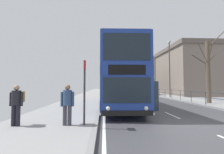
% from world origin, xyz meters
% --- Properties ---
extents(ground, '(15.80, 140.00, 0.20)m').
position_xyz_m(ground, '(-0.72, -0.00, 0.04)').
color(ground, '#404045').
extents(double_decker_bus_main, '(3.23, 11.38, 4.49)m').
position_xyz_m(double_decker_bus_main, '(-2.73, 6.34, 2.35)').
color(double_decker_bus_main, navy).
rests_on(double_decker_bus_main, ground).
extents(background_bus_far_lane, '(2.73, 9.13, 3.01)m').
position_xyz_m(background_bus_far_lane, '(3.02, 24.00, 1.65)').
color(background_bus_far_lane, '#19512D').
rests_on(background_bus_far_lane, ground).
extents(pedestrian_railing_far_kerb, '(0.05, 33.41, 1.08)m').
position_xyz_m(pedestrian_railing_far_kerb, '(4.45, 14.10, 0.87)').
color(pedestrian_railing_far_kerb, '#2D3338').
rests_on(pedestrian_railing_far_kerb, ground).
extents(pedestrian_with_backpack, '(0.55, 0.55, 1.61)m').
position_xyz_m(pedestrian_with_backpack, '(-7.41, -0.09, 1.08)').
color(pedestrian_with_backpack, black).
rests_on(pedestrian_with_backpack, ground).
extents(pedestrian_companion, '(0.54, 0.53, 1.62)m').
position_xyz_m(pedestrian_companion, '(-5.43, -0.06, 1.08)').
color(pedestrian_companion, '#383842').
rests_on(pedestrian_companion, ground).
extents(bus_stop_sign_near, '(0.08, 0.44, 2.62)m').
position_xyz_m(bus_stop_sign_near, '(-4.75, -0.04, 1.76)').
color(bus_stop_sign_near, '#2D2D33').
rests_on(bus_stop_sign_near, ground).
extents(street_lamp_far_side, '(0.28, 0.60, 7.68)m').
position_xyz_m(street_lamp_far_side, '(5.01, 14.87, 4.59)').
color(street_lamp_far_side, '#38383D').
rests_on(street_lamp_far_side, ground).
extents(bare_tree_far_00, '(3.04, 1.38, 6.71)m').
position_xyz_m(bare_tree_far_00, '(5.58, 7.57, 3.11)').
color(bare_tree_far_00, brown).
rests_on(bare_tree_far_00, ground).
extents(bare_tree_far_01, '(2.67, 2.19, 5.87)m').
position_xyz_m(bare_tree_far_01, '(5.46, 36.31, 2.90)').
color(bare_tree_far_01, '#4C3D2D').
rests_on(bare_tree_far_01, ground).
extents(bare_tree_far_02, '(2.05, 3.16, 6.32)m').
position_xyz_m(bare_tree_far_02, '(6.09, 30.78, 3.12)').
color(bare_tree_far_02, brown).
rests_on(bare_tree_far_02, ground).
extents(background_building_00, '(14.09, 16.00, 9.80)m').
position_xyz_m(background_building_00, '(14.12, 44.42, 4.92)').
color(background_building_00, gray).
rests_on(background_building_00, ground).
extents(background_building_01, '(12.76, 12.92, 8.69)m').
position_xyz_m(background_building_01, '(13.80, 22.53, 4.37)').
color(background_building_01, slate).
rests_on(background_building_01, ground).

